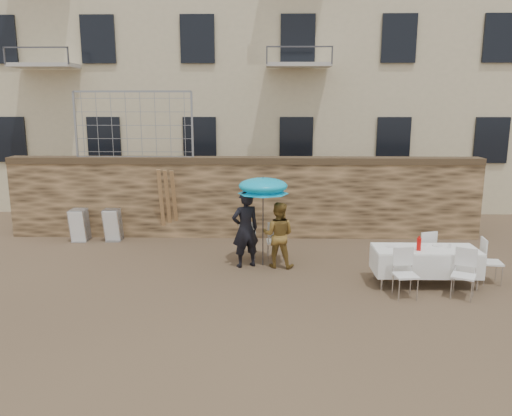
{
  "coord_description": "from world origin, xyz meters",
  "views": [
    {
      "loc": [
        0.64,
        -8.67,
        3.69
      ],
      "look_at": [
        0.4,
        2.2,
        1.4
      ],
      "focal_mm": 35.0,
      "sensor_mm": 36.0,
      "label": 1
    }
  ],
  "objects_px": {
    "man_suit": "(245,229)",
    "table_chair_back": "(423,251)",
    "woman_dress": "(278,235)",
    "banquet_table": "(426,250)",
    "chair_stack_right": "(115,223)",
    "soda_bottle": "(419,244)",
    "chair_stack_left": "(82,223)",
    "table_chair_front_left": "(406,274)",
    "couple_chair_right": "(276,240)",
    "table_chair_front_right": "(464,275)",
    "couple_chair_left": "(246,240)",
    "umbrella": "(263,189)",
    "table_chair_side": "(492,261)"
  },
  "relations": [
    {
      "from": "table_chair_back",
      "to": "chair_stack_left",
      "type": "bearing_deg",
      "value": -34.87
    },
    {
      "from": "table_chair_front_right",
      "to": "table_chair_side",
      "type": "relative_size",
      "value": 1.0
    },
    {
      "from": "couple_chair_left",
      "to": "woman_dress",
      "type": "bearing_deg",
      "value": 133.49
    },
    {
      "from": "woman_dress",
      "to": "umbrella",
      "type": "distance_m",
      "value": 1.11
    },
    {
      "from": "table_chair_back",
      "to": "couple_chair_right",
      "type": "bearing_deg",
      "value": -32.81
    },
    {
      "from": "umbrella",
      "to": "woman_dress",
      "type": "bearing_deg",
      "value": -15.95
    },
    {
      "from": "umbrella",
      "to": "soda_bottle",
      "type": "height_order",
      "value": "umbrella"
    },
    {
      "from": "man_suit",
      "to": "umbrella",
      "type": "distance_m",
      "value": 1.01
    },
    {
      "from": "chair_stack_right",
      "to": "couple_chair_left",
      "type": "bearing_deg",
      "value": -24.41
    },
    {
      "from": "chair_stack_left",
      "to": "couple_chair_left",
      "type": "bearing_deg",
      "value": -20.04
    },
    {
      "from": "couple_chair_left",
      "to": "couple_chair_right",
      "type": "height_order",
      "value": "same"
    },
    {
      "from": "soda_bottle",
      "to": "chair_stack_left",
      "type": "bearing_deg",
      "value": 157.03
    },
    {
      "from": "man_suit",
      "to": "table_chair_back",
      "type": "height_order",
      "value": "man_suit"
    },
    {
      "from": "woman_dress",
      "to": "chair_stack_right",
      "type": "distance_m",
      "value": 4.97
    },
    {
      "from": "banquet_table",
      "to": "chair_stack_left",
      "type": "bearing_deg",
      "value": 158.41
    },
    {
      "from": "couple_chair_left",
      "to": "chair_stack_right",
      "type": "relative_size",
      "value": 1.04
    },
    {
      "from": "table_chair_side",
      "to": "chair_stack_right",
      "type": "xyz_separation_m",
      "value": [
        -8.85,
        3.2,
        -0.02
      ]
    },
    {
      "from": "woman_dress",
      "to": "banquet_table",
      "type": "height_order",
      "value": "woman_dress"
    },
    {
      "from": "couple_chair_right",
      "to": "table_chair_front_left",
      "type": "relative_size",
      "value": 1.0
    },
    {
      "from": "couple_chair_left",
      "to": "chair_stack_right",
      "type": "height_order",
      "value": "couple_chair_left"
    },
    {
      "from": "woman_dress",
      "to": "table_chair_front_right",
      "type": "height_order",
      "value": "woman_dress"
    },
    {
      "from": "man_suit",
      "to": "table_chair_front_left",
      "type": "xyz_separation_m",
      "value": [
        3.16,
        -1.83,
        -0.4
      ]
    },
    {
      "from": "banquet_table",
      "to": "table_chair_back",
      "type": "distance_m",
      "value": 0.86
    },
    {
      "from": "soda_bottle",
      "to": "table_chair_back",
      "type": "relative_size",
      "value": 0.27
    },
    {
      "from": "couple_chair_left",
      "to": "table_chair_side",
      "type": "height_order",
      "value": "same"
    },
    {
      "from": "banquet_table",
      "to": "table_chair_side",
      "type": "relative_size",
      "value": 2.19
    },
    {
      "from": "umbrella",
      "to": "banquet_table",
      "type": "distance_m",
      "value": 3.72
    },
    {
      "from": "couple_chair_right",
      "to": "table_chair_front_right",
      "type": "xyz_separation_m",
      "value": [
        3.56,
        -2.38,
        0.0
      ]
    },
    {
      "from": "banquet_table",
      "to": "table_chair_front_left",
      "type": "height_order",
      "value": "table_chair_front_left"
    },
    {
      "from": "umbrella",
      "to": "chair_stack_left",
      "type": "relative_size",
      "value": 2.08
    },
    {
      "from": "couple_chair_right",
      "to": "soda_bottle",
      "type": "relative_size",
      "value": 3.69
    },
    {
      "from": "banquet_table",
      "to": "table_chair_back",
      "type": "relative_size",
      "value": 2.19
    },
    {
      "from": "couple_chair_left",
      "to": "couple_chair_right",
      "type": "relative_size",
      "value": 1.0
    },
    {
      "from": "woman_dress",
      "to": "table_chair_front_left",
      "type": "distance_m",
      "value": 3.04
    },
    {
      "from": "soda_bottle",
      "to": "table_chair_front_left",
      "type": "xyz_separation_m",
      "value": [
        -0.4,
        -0.6,
        -0.43
      ]
    },
    {
      "from": "chair_stack_right",
      "to": "soda_bottle",
      "type": "bearing_deg",
      "value": -25.47
    },
    {
      "from": "soda_bottle",
      "to": "umbrella",
      "type": "bearing_deg",
      "value": 157.19
    },
    {
      "from": "man_suit",
      "to": "table_chair_back",
      "type": "relative_size",
      "value": 1.84
    },
    {
      "from": "umbrella",
      "to": "table_chair_front_right",
      "type": "distance_m",
      "value": 4.51
    },
    {
      "from": "umbrella",
      "to": "couple_chair_left",
      "type": "xyz_separation_m",
      "value": [
        -0.4,
        0.45,
        -1.32
      ]
    },
    {
      "from": "banquet_table",
      "to": "table_chair_front_right",
      "type": "xyz_separation_m",
      "value": [
        0.5,
        -0.75,
        -0.25
      ]
    },
    {
      "from": "table_chair_side",
      "to": "table_chair_back",
      "type": "bearing_deg",
      "value": 66.3
    },
    {
      "from": "umbrella",
      "to": "chair_stack_right",
      "type": "height_order",
      "value": "umbrella"
    },
    {
      "from": "man_suit",
      "to": "banquet_table",
      "type": "relative_size",
      "value": 0.84
    },
    {
      "from": "woman_dress",
      "to": "table_chair_front_right",
      "type": "distance_m",
      "value": 3.96
    },
    {
      "from": "couple_chair_left",
      "to": "chair_stack_left",
      "type": "xyz_separation_m",
      "value": [
        -4.59,
        1.67,
        -0.02
      ]
    },
    {
      "from": "umbrella",
      "to": "table_chair_side",
      "type": "xyz_separation_m",
      "value": [
        4.76,
        -1.08,
        -1.32
      ]
    },
    {
      "from": "man_suit",
      "to": "couple_chair_right",
      "type": "relative_size",
      "value": 1.84
    },
    {
      "from": "chair_stack_left",
      "to": "table_chair_front_left",
      "type": "bearing_deg",
      "value": -27.61
    },
    {
      "from": "man_suit",
      "to": "chair_stack_left",
      "type": "bearing_deg",
      "value": -50.29
    }
  ]
}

